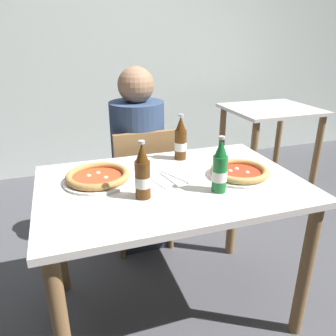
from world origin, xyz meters
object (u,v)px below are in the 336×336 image
Objects in this scene: chair_behind_table at (142,182)px; beer_bottle_right at (220,169)px; pizza_marinara_far at (240,172)px; beer_bottle_center at (143,174)px; dining_table_background at (270,124)px; dining_table_main at (171,204)px; pizza_margherita_near at (98,177)px; diner_seated at (139,165)px; beer_bottle_left at (181,140)px; napkin_with_cutlery at (171,178)px.

beer_bottle_right is at bearing 100.70° from chair_behind_table.
beer_bottle_center is (-0.49, -0.07, 0.08)m from pizza_marinara_far.
beer_bottle_right reaches higher than dining_table_background.
dining_table_main is at bearing 173.24° from pizza_marinara_far.
diner_seated is at bearing 59.34° from pizza_margherita_near.
pizza_marinara_far is 0.22m from beer_bottle_right.
dining_table_main is 0.38m from beer_bottle_left.
napkin_with_cutlery is at bearing 39.88° from beer_bottle_center.
pizza_margherita_near is 1.43× the size of napkin_with_cutlery.
napkin_with_cutlery is (0.01, 0.04, 0.12)m from dining_table_main.
beer_bottle_left is at bearing -141.98° from dining_table_background.
beer_bottle_center is at bearing -128.79° from beer_bottle_left.
diner_seated reaches higher than napkin_with_cutlery.
beer_bottle_center is 0.25m from napkin_with_cutlery.
pizza_marinara_far is 0.37m from beer_bottle_left.
beer_bottle_center is at bearing -54.79° from pizza_margherita_near.
dining_table_background is 1.71m from pizza_marinara_far.
chair_behind_table is at bearing -154.98° from dining_table_background.
dining_table_background is 1.64m from beer_bottle_left.
beer_bottle_center is (0.16, -0.22, 0.08)m from pizza_margherita_near.
pizza_marinara_far is at bearing 7.96° from beer_bottle_center.
beer_bottle_center is at bearing 172.13° from beer_bottle_right.
chair_behind_table reaches higher than dining_table_background.
pizza_margherita_near is (-0.32, -0.49, 0.29)m from chair_behind_table.
chair_behind_table is 0.78m from pizza_marinara_far.
beer_bottle_center and beer_bottle_right have the same top height.
diner_seated reaches higher than pizza_marinara_far.
beer_bottle_right reaches higher than pizza_marinara_far.
dining_table_main is 0.36m from pizza_marinara_far.
napkin_with_cutlery is at bearing 128.21° from beer_bottle_right.
chair_behind_table is at bearing 112.79° from beer_bottle_left.
beer_bottle_left is (0.14, -0.34, 0.37)m from chair_behind_table.
beer_bottle_right is (-1.26, -1.42, 0.26)m from dining_table_background.
diner_seated is 0.83m from beer_bottle_center.
diner_seated is 4.89× the size of beer_bottle_right.
dining_table_main is 4.86× the size of beer_bottle_right.
pizza_margherita_near is 0.50m from beer_bottle_left.
pizza_margherita_near reaches higher than napkin_with_cutlery.
pizza_margherita_near reaches higher than dining_table_background.
pizza_marinara_far is 1.21× the size of beer_bottle_left.
dining_table_main is 0.29m from beer_bottle_center.
beer_bottle_left is at bearing 18.84° from pizza_margherita_near.
beer_bottle_center is (-0.16, -0.11, 0.22)m from dining_table_main.
dining_table_background is 2.68× the size of pizza_marinara_far.
pizza_marinara_far is at bearing -13.38° from pizza_margherita_near.
pizza_marinara_far reaches higher than dining_table_main.
dining_table_main is 4.86× the size of beer_bottle_left.
napkin_with_cutlery is at bearing -89.09° from diner_seated.
diner_seated is 4.89× the size of beer_bottle_center.
napkin_with_cutlery is at bearing 166.32° from pizza_marinara_far.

